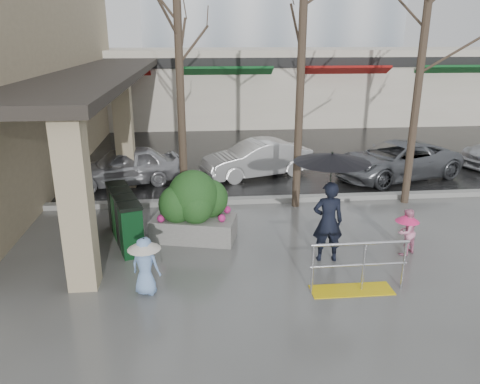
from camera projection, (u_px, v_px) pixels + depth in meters
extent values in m
plane|color=#51514F|center=(275.00, 265.00, 10.12)|extent=(120.00, 120.00, 0.00)
cube|color=black|center=(220.00, 110.00, 30.88)|extent=(120.00, 36.00, 0.01)
cube|color=gray|center=(253.00, 200.00, 13.87)|extent=(120.00, 0.30, 0.15)
cube|color=#2D2823|center=(101.00, 69.00, 16.08)|extent=(2.80, 18.00, 0.25)
cube|color=tan|center=(76.00, 203.00, 8.74)|extent=(0.55, 0.55, 3.50)
cube|color=tan|center=(124.00, 133.00, 14.87)|extent=(0.55, 0.55, 3.50)
cube|color=beige|center=(258.00, 85.00, 26.65)|extent=(34.00, 6.00, 4.00)
cube|color=maroon|center=(105.00, 75.00, 22.92)|extent=(4.50, 1.68, 0.87)
cube|color=#0F4C1E|center=(227.00, 74.00, 23.46)|extent=(4.50, 1.68, 0.87)
cube|color=maroon|center=(343.00, 73.00, 24.00)|extent=(4.50, 1.68, 0.87)
cube|color=#0F4C1E|center=(454.00, 72.00, 24.54)|extent=(4.50, 1.68, 0.87)
cube|color=black|center=(266.00, 63.00, 23.46)|extent=(34.00, 0.35, 0.50)
cube|color=yellow|center=(351.00, 290.00, 9.10)|extent=(1.60, 0.50, 0.02)
cylinder|color=silver|center=(312.00, 269.00, 8.88)|extent=(0.05, 0.05, 1.00)
cylinder|color=silver|center=(364.00, 267.00, 8.97)|extent=(0.05, 0.05, 1.00)
cylinder|color=silver|center=(404.00, 265.00, 9.04)|extent=(0.05, 0.05, 1.00)
cylinder|color=silver|center=(361.00, 243.00, 8.80)|extent=(1.90, 0.06, 0.06)
cylinder|color=silver|center=(359.00, 265.00, 8.94)|extent=(1.90, 0.04, 0.04)
cylinder|color=#382B21|center=(180.00, 88.00, 12.25)|extent=(0.22, 0.22, 6.80)
cylinder|color=#382B21|center=(300.00, 83.00, 12.51)|extent=(0.22, 0.22, 7.00)
cylinder|color=#382B21|center=(418.00, 91.00, 12.89)|extent=(0.22, 0.22, 6.50)
imported|color=black|center=(328.00, 222.00, 10.07)|extent=(0.69, 0.47, 1.81)
cylinder|color=black|center=(331.00, 180.00, 9.78)|extent=(0.02, 0.02, 1.15)
cone|color=black|center=(332.00, 158.00, 9.62)|extent=(1.61, 1.61, 0.18)
sphere|color=black|center=(332.00, 153.00, 9.59)|extent=(0.05, 0.05, 0.05)
imported|color=pink|center=(406.00, 232.00, 10.48)|extent=(0.66, 0.62, 1.07)
cylinder|color=black|center=(407.00, 224.00, 10.41)|extent=(0.02, 0.02, 0.47)
cone|color=#FF2873|center=(408.00, 218.00, 10.37)|extent=(0.53, 0.53, 0.18)
sphere|color=black|center=(408.00, 213.00, 10.33)|extent=(0.05, 0.05, 0.05)
imported|color=#79A0D8|center=(145.00, 266.00, 8.84)|extent=(0.65, 0.53, 1.15)
cylinder|color=black|center=(144.00, 253.00, 8.76)|extent=(0.02, 0.02, 0.54)
cone|color=beige|center=(144.00, 245.00, 8.70)|extent=(0.63, 0.63, 0.18)
sphere|color=black|center=(143.00, 239.00, 8.67)|extent=(0.05, 0.05, 0.05)
cube|color=slate|center=(194.00, 228.00, 11.35)|extent=(2.15, 1.43, 0.55)
ellipsoid|color=#143F18|center=(193.00, 196.00, 11.09)|extent=(1.21, 1.09, 1.27)
sphere|color=#143F18|center=(177.00, 204.00, 11.00)|extent=(0.87, 0.87, 0.87)
sphere|color=#143F18|center=(209.00, 199.00, 11.33)|extent=(0.92, 0.92, 0.92)
cube|color=#0D3A19|center=(132.00, 232.00, 10.39)|extent=(0.58, 0.58, 1.13)
cube|color=black|center=(129.00, 206.00, 10.19)|extent=(0.62, 0.62, 0.08)
cube|color=black|center=(127.00, 223.00, 10.88)|extent=(0.58, 0.58, 1.13)
cube|color=black|center=(125.00, 199.00, 10.68)|extent=(0.62, 0.62, 0.08)
cube|color=#0D3D14|center=(122.00, 215.00, 11.37)|extent=(0.58, 0.58, 1.13)
cube|color=black|center=(120.00, 191.00, 11.17)|extent=(0.62, 0.62, 0.08)
cube|color=black|center=(119.00, 208.00, 11.86)|extent=(0.58, 0.58, 1.13)
cube|color=black|center=(116.00, 185.00, 11.66)|extent=(0.62, 0.62, 0.08)
imported|color=#A6A6AA|center=(124.00, 166.00, 15.38)|extent=(3.96, 2.42, 1.26)
imported|color=silver|center=(257.00, 159.00, 16.29)|extent=(4.05, 2.49, 1.26)
imported|color=slate|center=(396.00, 160.00, 16.10)|extent=(4.96, 3.39, 1.26)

